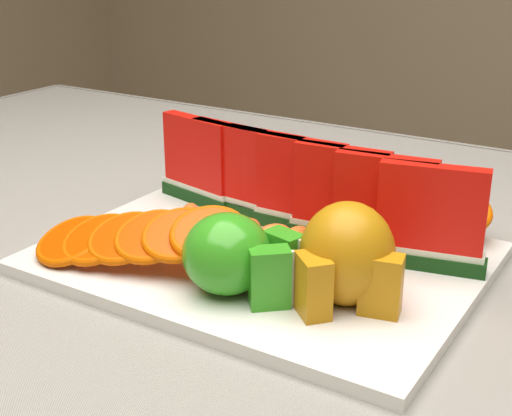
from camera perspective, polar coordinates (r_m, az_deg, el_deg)
name	(u,v)px	position (r m, az deg, el deg)	size (l,w,h in m)	color
table	(216,336)	(0.77, -3.24, -10.20)	(1.40, 0.90, 0.75)	#543C1A
tablecloth	(214,284)	(0.74, -3.34, -6.08)	(1.53, 1.03, 0.20)	gray
platter	(263,258)	(0.69, 0.55, -4.00)	(0.40, 0.30, 0.01)	silver
apple_cluster	(235,256)	(0.60, -1.67, -3.88)	(0.11, 0.09, 0.07)	#339312
pear_cluster	(347,258)	(0.59, 7.29, -3.95)	(0.11, 0.11, 0.09)	#9F6705
side_plate	(393,191)	(0.88, 10.88, 1.33)	(0.21, 0.21, 0.01)	silver
fork	(215,174)	(0.94, -3.27, 2.70)	(0.03, 0.20, 0.00)	silver
watermelon_row	(301,188)	(0.72, 3.59, 1.59)	(0.39, 0.07, 0.10)	#0C390A
orange_fan_front	(139,237)	(0.66, -9.37, -2.30)	(0.22, 0.13, 0.05)	orange
orange_fan_back	(342,196)	(0.78, 6.92, 0.99)	(0.33, 0.10, 0.05)	orange
tangerine_segments	(276,239)	(0.68, 1.61, -2.48)	(0.24, 0.08, 0.02)	orange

